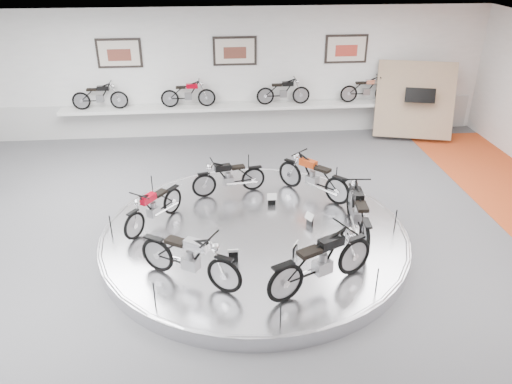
{
  "coord_description": "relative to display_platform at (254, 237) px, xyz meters",
  "views": [
    {
      "loc": [
        -0.8,
        -8.66,
        5.81
      ],
      "look_at": [
        0.06,
        0.6,
        1.06
      ],
      "focal_mm": 35.0,
      "sensor_mm": 36.0,
      "label": 1
    }
  ],
  "objects": [
    {
      "name": "ceiling",
      "position": [
        0.0,
        -0.3,
        3.85
      ],
      "size": [
        16.0,
        16.0,
        0.0
      ],
      "primitive_type": "plane",
      "rotation": [
        3.14,
        0.0,
        0.0
      ],
      "color": "white",
      "rests_on": "wall_back"
    },
    {
      "name": "bike_b",
      "position": [
        -0.45,
        1.77,
        0.6
      ],
      "size": [
        1.61,
        0.85,
        0.9
      ],
      "primitive_type": null,
      "rotation": [
        0.0,
        0.0,
        3.36
      ],
      "color": "black",
      "rests_on": "display_platform"
    },
    {
      "name": "poster_left",
      "position": [
        -3.5,
        6.66,
        2.55
      ],
      "size": [
        1.35,
        0.06,
        0.88
      ],
      "primitive_type": "cube",
      "color": "beige",
      "rests_on": "wall_back"
    },
    {
      "name": "shelf_bike_b",
      "position": [
        -1.5,
        6.4,
        1.27
      ],
      "size": [
        1.22,
        0.43,
        0.73
      ],
      "primitive_type": null,
      "color": "#9A0011",
      "rests_on": "shelf"
    },
    {
      "name": "bike_a",
      "position": [
        1.53,
        1.5,
        0.66
      ],
      "size": [
        1.62,
        1.67,
        1.01
      ],
      "primitive_type": null,
      "rotation": [
        0.0,
        0.0,
        2.33
      ],
      "color": "#AF3810",
      "rests_on": "display_platform"
    },
    {
      "name": "display_platform",
      "position": [
        0.0,
        0.0,
        0.0
      ],
      "size": [
        6.4,
        6.4,
        0.3
      ],
      "primitive_type": "cylinder",
      "color": "silver",
      "rests_on": "floor"
    },
    {
      "name": "dado_band",
      "position": [
        0.0,
        6.68,
        0.4
      ],
      "size": [
        15.68,
        0.04,
        1.1
      ],
      "primitive_type": "cube",
      "color": "#BCBCBA",
      "rests_on": "floor"
    },
    {
      "name": "bike_c",
      "position": [
        -2.1,
        0.42,
        0.6
      ],
      "size": [
        1.33,
        1.57,
        0.91
      ],
      "primitive_type": null,
      "rotation": [
        0.0,
        0.0,
        4.1
      ],
      "color": "#9A0011",
      "rests_on": "display_platform"
    },
    {
      "name": "floor",
      "position": [
        0.0,
        -0.3,
        -0.15
      ],
      "size": [
        16.0,
        16.0,
        0.0
      ],
      "primitive_type": "plane",
      "color": "#535355",
      "rests_on": "ground"
    },
    {
      "name": "poster_center",
      "position": [
        0.0,
        6.66,
        2.55
      ],
      "size": [
        1.35,
        0.06,
        0.88
      ],
      "primitive_type": "cube",
      "color": "beige",
      "rests_on": "wall_back"
    },
    {
      "name": "wall_back",
      "position": [
        0.0,
        6.7,
        1.85
      ],
      "size": [
        16.0,
        0.0,
        16.0
      ],
      "primitive_type": "plane",
      "rotation": [
        1.57,
        0.0,
        0.0
      ],
      "color": "white",
      "rests_on": "floor"
    },
    {
      "name": "bike_d",
      "position": [
        -1.29,
        -1.62,
        0.67
      ],
      "size": [
        1.83,
        1.45,
        1.04
      ],
      "primitive_type": null,
      "rotation": [
        0.0,
        0.0,
        5.73
      ],
      "color": "silver",
      "rests_on": "display_platform"
    },
    {
      "name": "shelf_bike_d",
      "position": [
        4.2,
        6.4,
        1.27
      ],
      "size": [
        1.22,
        0.43,
        0.73
      ],
      "primitive_type": null,
      "color": "silver",
      "rests_on": "shelf"
    },
    {
      "name": "bike_e",
      "position": [
        0.99,
        -1.99,
        0.71
      ],
      "size": [
        2.0,
        1.43,
        1.11
      ],
      "primitive_type": null,
      "rotation": [
        0.0,
        0.0,
        6.74
      ],
      "color": "black",
      "rests_on": "display_platform"
    },
    {
      "name": "bike_f",
      "position": [
        2.1,
        -0.32,
        0.68
      ],
      "size": [
        0.78,
        1.85,
        1.06
      ],
      "primitive_type": null,
      "rotation": [
        0.0,
        0.0,
        7.78
      ],
      "color": "black",
      "rests_on": "display_platform"
    },
    {
      "name": "platform_rim",
      "position": [
        0.0,
        0.0,
        0.12
      ],
      "size": [
        6.4,
        6.4,
        0.1
      ],
      "primitive_type": "torus",
      "color": "#B2B2BA",
      "rests_on": "display_platform"
    },
    {
      "name": "display_panel",
      "position": [
        5.6,
        5.8,
        1.1
      ],
      "size": [
        2.56,
        1.52,
        2.3
      ],
      "primitive_type": "cube",
      "rotation": [
        -0.35,
        0.0,
        -0.26
      ],
      "color": "#8F725F",
      "rests_on": "floor"
    },
    {
      "name": "shelf_bike_c",
      "position": [
        1.5,
        6.4,
        1.27
      ],
      "size": [
        1.22,
        0.43,
        0.73
      ],
      "primitive_type": null,
      "color": "black",
      "rests_on": "shelf"
    },
    {
      "name": "shelf_bike_a",
      "position": [
        -4.2,
        6.4,
        1.27
      ],
      "size": [
        1.22,
        0.43,
        0.73
      ],
      "primitive_type": null,
      "color": "black",
      "rests_on": "shelf"
    },
    {
      "name": "poster_right",
      "position": [
        3.5,
        6.66,
        2.55
      ],
      "size": [
        1.35,
        0.06,
        0.88
      ],
      "primitive_type": "cube",
      "color": "beige",
      "rests_on": "wall_back"
    },
    {
      "name": "shelf",
      "position": [
        0.0,
        6.4,
        0.85
      ],
      "size": [
        11.0,
        0.55,
        0.1
      ],
      "primitive_type": "cube",
      "color": "silver",
      "rests_on": "wall_back"
    }
  ]
}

